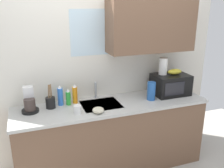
{
  "coord_description": "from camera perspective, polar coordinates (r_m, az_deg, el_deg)",
  "views": [
    {
      "loc": [
        -0.95,
        -2.62,
        2.07
      ],
      "look_at": [
        0.0,
        0.0,
        1.15
      ],
      "focal_mm": 39.75,
      "sensor_mm": 36.0,
      "label": 1
    }
  ],
  "objects": [
    {
      "name": "mug_white",
      "position": [
        2.77,
        -7.95,
        -5.85
      ],
      "size": [
        0.08,
        0.08,
        0.09
      ],
      "primitive_type": "cylinder",
      "color": "white",
      "rests_on": "counter_unit"
    },
    {
      "name": "sink_faucet",
      "position": [
        3.16,
        -3.8,
        -1.44
      ],
      "size": [
        0.03,
        0.03,
        0.21
      ],
      "primitive_type": "cylinder",
      "color": "#B2B5BA",
      "rests_on": "counter_unit"
    },
    {
      "name": "small_bowl",
      "position": [
        2.77,
        -3.2,
        -6.02
      ],
      "size": [
        0.13,
        0.13,
        0.06
      ],
      "primitive_type": "ellipsoid",
      "color": "beige",
      "rests_on": "counter_unit"
    },
    {
      "name": "coffee_maker",
      "position": [
        2.93,
        -18.45,
        -4.04
      ],
      "size": [
        0.19,
        0.21,
        0.28
      ],
      "color": "black",
      "rests_on": "counter_unit"
    },
    {
      "name": "cereal_canister",
      "position": [
        3.14,
        9.02,
        -1.61
      ],
      "size": [
        0.1,
        0.1,
        0.23
      ],
      "primitive_type": "cylinder",
      "color": "#2659A5",
      "rests_on": "counter_unit"
    },
    {
      "name": "dish_soap_bottle_orange",
      "position": [
        3.04,
        -8.53,
        -2.35
      ],
      "size": [
        0.06,
        0.06,
        0.24
      ],
      "color": "orange",
      "rests_on": "counter_unit"
    },
    {
      "name": "counter_unit",
      "position": [
        3.22,
        -0.05,
        -11.77
      ],
      "size": [
        2.36,
        0.63,
        0.9
      ],
      "color": "brown",
      "rests_on": "ground"
    },
    {
      "name": "kitchen_wall_assembly",
      "position": [
        3.2,
        0.19,
        5.6
      ],
      "size": [
        3.13,
        0.42,
        2.5
      ],
      "color": "silver",
      "rests_on": "ground"
    },
    {
      "name": "paper_towel_roll",
      "position": [
        3.3,
        11.67,
        4.03
      ],
      "size": [
        0.11,
        0.11,
        0.22
      ],
      "primitive_type": "cylinder",
      "color": "white",
      "rests_on": "microwave"
    },
    {
      "name": "dish_soap_bottle_green",
      "position": [
        3.0,
        -10.03,
        -3.06
      ],
      "size": [
        0.06,
        0.06,
        0.2
      ],
      "color": "green",
      "rests_on": "counter_unit"
    },
    {
      "name": "banana_bunch",
      "position": [
        3.36,
        14.22,
        2.77
      ],
      "size": [
        0.2,
        0.11,
        0.07
      ],
      "primitive_type": "ellipsoid",
      "color": "gold",
      "rests_on": "microwave"
    },
    {
      "name": "microwave",
      "position": [
        3.38,
        13.3,
        -0.08
      ],
      "size": [
        0.46,
        0.35,
        0.27
      ],
      "color": "black",
      "rests_on": "counter_unit"
    },
    {
      "name": "dish_soap_bottle_blue",
      "position": [
        3.01,
        -11.81,
        -2.68
      ],
      "size": [
        0.06,
        0.06,
        0.25
      ],
      "color": "blue",
      "rests_on": "counter_unit"
    },
    {
      "name": "utensil_crock",
      "position": [
        2.96,
        -13.96,
        -4.08
      ],
      "size": [
        0.11,
        0.11,
        0.29
      ],
      "color": "black",
      "rests_on": "counter_unit"
    }
  ]
}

